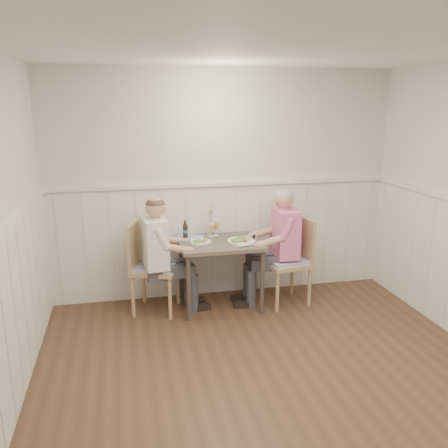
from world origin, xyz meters
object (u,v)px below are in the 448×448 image
chair_left (150,264)px  diner_cream (159,265)px  man_in_pink (281,255)px  grass_vase (209,222)px  dining_table (220,251)px  chair_right (291,257)px  beer_bottle (185,230)px

chair_left → diner_cream: 0.13m
man_in_pink → grass_vase: size_ratio=3.69×
dining_table → man_in_pink: man_in_pink is taller
chair_left → man_in_pink: bearing=-3.3°
chair_right → man_in_pink: size_ratio=0.74×
man_in_pink → beer_bottle: size_ratio=6.56×
diner_cream → grass_vase: bearing=26.1°
dining_table → man_in_pink: (0.69, -0.04, -0.09)m
chair_left → man_in_pink: 1.46m
beer_bottle → grass_vase: grass_vase is taller
dining_table → beer_bottle: bearing=147.7°
dining_table → chair_left: chair_left is taller
chair_right → chair_left: (-1.57, 0.11, 0.00)m
man_in_pink → diner_cream: (-1.37, -0.01, -0.01)m
diner_cream → beer_bottle: diner_cream is taller
chair_right → grass_vase: 1.01m
diner_cream → beer_bottle: (0.33, 0.27, 0.29)m
man_in_pink → grass_vase: (-0.77, 0.28, 0.35)m
dining_table → grass_vase: 0.37m
chair_right → grass_vase: grass_vase is taller
man_in_pink → grass_vase: man_in_pink is taller
chair_right → chair_left: 1.57m
grass_vase → man_in_pink: bearing=-20.2°
chair_left → diner_cream: bearing=-46.6°
chair_right → beer_bottle: size_ratio=4.83×
diner_cream → dining_table: bearing=4.2°
dining_table → chair_left: size_ratio=0.90×
chair_left → diner_cream: (0.09, -0.09, 0.01)m
chair_right → diner_cream: diner_cream is taller
man_in_pink → diner_cream: 1.37m
chair_left → beer_bottle: 0.54m
chair_right → diner_cream: size_ratio=0.75×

